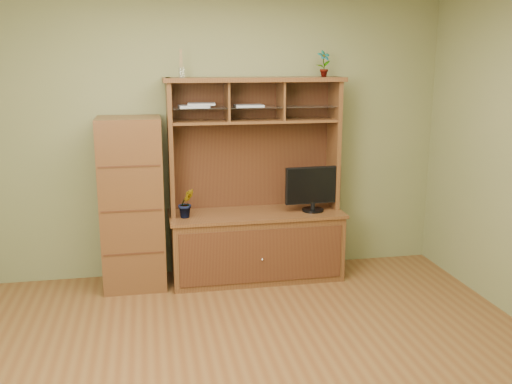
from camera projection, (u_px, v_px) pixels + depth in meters
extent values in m
cube|color=brown|center=(252.00, 374.00, 3.83)|extent=(4.50, 4.00, 0.02)
cube|color=olive|center=(213.00, 135.00, 5.45)|extent=(4.50, 0.02, 2.70)
cube|color=olive|center=(381.00, 313.00, 1.61)|extent=(4.50, 0.02, 2.70)
cube|color=#482914|center=(256.00, 246.00, 5.46)|extent=(1.60, 0.55, 0.62)
cube|color=#3B1A10|center=(262.00, 256.00, 5.19)|extent=(1.50, 0.01, 0.50)
sphere|color=silver|center=(262.00, 260.00, 5.19)|extent=(0.02, 0.02, 0.02)
cube|color=#482914|center=(256.00, 214.00, 5.39)|extent=(1.64, 0.59, 0.03)
cube|color=#482914|center=(170.00, 147.00, 5.20)|extent=(0.04, 0.35, 1.25)
cube|color=#482914|center=(334.00, 143.00, 5.49)|extent=(0.04, 0.35, 1.25)
cube|color=#3B1A10|center=(251.00, 143.00, 5.50)|extent=(1.52, 0.02, 1.25)
cube|color=#482914|center=(254.00, 79.00, 5.21)|extent=(1.66, 0.40, 0.04)
cube|color=#482914|center=(254.00, 121.00, 5.29)|extent=(1.52, 0.32, 0.02)
cube|color=#482914|center=(227.00, 101.00, 5.20)|extent=(0.02, 0.31, 0.35)
cube|color=#482914|center=(281.00, 100.00, 5.30)|extent=(0.02, 0.31, 0.35)
cube|color=silver|center=(254.00, 107.00, 5.25)|extent=(1.50, 0.27, 0.01)
cylinder|color=black|center=(313.00, 210.00, 5.43)|extent=(0.21, 0.21, 0.02)
cylinder|color=black|center=(313.00, 206.00, 5.42)|extent=(0.04, 0.04, 0.07)
cube|color=black|center=(313.00, 185.00, 5.37)|extent=(0.54, 0.07, 0.35)
imported|color=#2D6021|center=(186.00, 203.00, 5.17)|extent=(0.17, 0.15, 0.27)
imported|color=#2A6924|center=(324.00, 63.00, 5.30)|extent=(0.14, 0.11, 0.24)
cylinder|color=silver|center=(181.00, 73.00, 5.07)|extent=(0.05, 0.05, 0.09)
cylinder|color=#A37B51|center=(181.00, 58.00, 5.04)|extent=(0.03, 0.03, 0.16)
cube|color=#B9BABF|center=(194.00, 106.00, 5.15)|extent=(0.28, 0.21, 0.02)
cube|color=#B9BABF|center=(201.00, 104.00, 5.16)|extent=(0.26, 0.21, 0.02)
cube|color=#B9BABF|center=(249.00, 106.00, 5.25)|extent=(0.26, 0.20, 0.02)
cube|color=#482914|center=(132.00, 204.00, 5.17)|extent=(0.56, 0.50, 1.56)
cube|color=#3B1A10|center=(134.00, 254.00, 5.01)|extent=(0.52, 0.01, 0.02)
cube|color=#3B1A10|center=(132.00, 211.00, 4.92)|extent=(0.52, 0.01, 0.01)
cube|color=#3B1A10|center=(129.00, 166.00, 4.84)|extent=(0.52, 0.01, 0.02)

